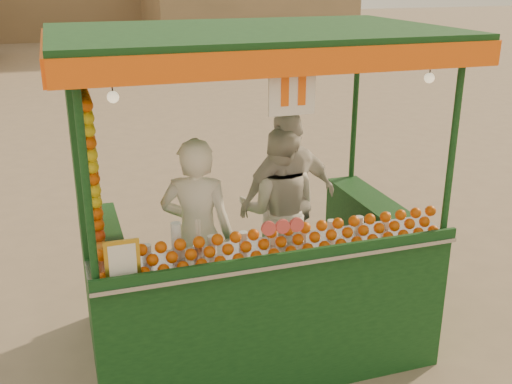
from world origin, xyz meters
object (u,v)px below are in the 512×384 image
object	(u,v)px
juice_cart	(248,259)
vendor_right	(289,200)
vendor_left	(197,234)
vendor_middle	(279,210)

from	to	relation	value
juice_cart	vendor_right	distance (m)	0.81
vendor_left	vendor_right	xyz separation A→B (m)	(0.98, 0.42, 0.03)
juice_cart	vendor_right	size ratio (longest dim) A/B	1.78
vendor_middle	juice_cart	bearing A→B (deg)	69.82
vendor_middle	vendor_right	bearing A→B (deg)	-141.28
vendor_left	vendor_middle	xyz separation A→B (m)	(0.87, 0.39, -0.04)
juice_cart	vendor_right	world-z (taller)	juice_cart
vendor_right	vendor_left	bearing A→B (deg)	11.51
juice_cart	vendor_right	bearing A→B (deg)	41.76
juice_cart	vendor_middle	distance (m)	0.69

